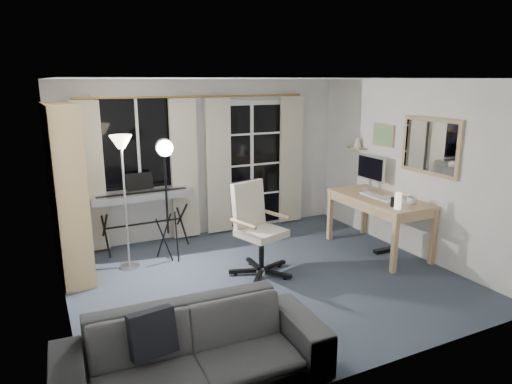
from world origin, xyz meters
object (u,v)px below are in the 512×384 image
(bookshelf, at_px, (65,199))
(office_chair, at_px, (254,220))
(keyboard_piano, at_px, (142,197))
(monitor, at_px, (371,169))
(mug, at_px, (412,200))
(torchiere_lamp, at_px, (122,162))
(studio_light, at_px, (165,162))
(sofa, at_px, (194,340))
(desk, at_px, (379,204))

(bookshelf, height_order, office_chair, bookshelf)
(keyboard_piano, bearing_deg, bookshelf, -151.96)
(office_chair, distance_m, monitor, 2.15)
(bookshelf, distance_m, mug, 4.36)
(torchiere_lamp, xyz_separation_m, keyboard_piano, (0.34, 0.58, -0.61))
(office_chair, bearing_deg, keyboard_piano, 110.45)
(torchiere_lamp, xyz_separation_m, studio_light, (0.53, -0.03, -0.03))
(bookshelf, xyz_separation_m, monitor, (4.20, -0.52, 0.09))
(monitor, relative_size, sofa, 0.27)
(sofa, bearing_deg, office_chair, 55.28)
(torchiere_lamp, xyz_separation_m, mug, (3.41, -1.46, -0.53))
(mug, bearing_deg, studio_light, 153.56)
(studio_light, height_order, mug, studio_light)
(keyboard_piano, relative_size, office_chair, 1.23)
(desk, bearing_deg, monitor, 66.76)
(mug, relative_size, sofa, 0.06)
(desk, bearing_deg, mug, -78.37)
(monitor, relative_size, mug, 4.39)
(torchiere_lamp, distance_m, keyboard_piano, 0.91)
(office_chair, bearing_deg, desk, -20.95)
(sofa, bearing_deg, desk, 30.18)
(keyboard_piano, xyz_separation_m, office_chair, (1.08, -1.41, -0.10))
(torchiere_lamp, height_order, desk, torchiere_lamp)
(studio_light, relative_size, office_chair, 1.46)
(keyboard_piano, relative_size, studio_light, 0.84)
(desk, bearing_deg, bookshelf, 166.76)
(bookshelf, relative_size, torchiere_lamp, 1.23)
(keyboard_piano, relative_size, desk, 0.96)
(bookshelf, xyz_separation_m, sofa, (0.70, -2.67, -0.60))
(bookshelf, height_order, desk, bookshelf)
(bookshelf, distance_m, torchiere_lamp, 0.80)
(keyboard_piano, bearing_deg, sofa, -97.06)
(monitor, xyz_separation_m, sofa, (-3.51, -2.15, -0.68))
(bookshelf, xyz_separation_m, office_chair, (2.11, -0.83, -0.33))
(studio_light, relative_size, monitor, 2.96)
(bookshelf, xyz_separation_m, keyboard_piano, (1.04, 0.58, -0.23))
(office_chair, bearing_deg, mug, -34.55)
(mug, bearing_deg, sofa, -160.60)
(monitor, distance_m, sofa, 4.17)
(sofa, bearing_deg, torchiere_lamp, 92.89)
(keyboard_piano, distance_m, office_chair, 1.78)
(torchiere_lamp, distance_m, sofa, 2.84)
(torchiere_lamp, height_order, keyboard_piano, torchiere_lamp)
(keyboard_piano, xyz_separation_m, mug, (3.07, -2.04, 0.08))
(office_chair, relative_size, desk, 0.78)
(torchiere_lamp, height_order, sofa, torchiere_lamp)
(bookshelf, height_order, mug, bookshelf)
(monitor, bearing_deg, studio_light, 171.14)
(torchiere_lamp, relative_size, desk, 1.16)
(monitor, bearing_deg, office_chair, -171.07)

